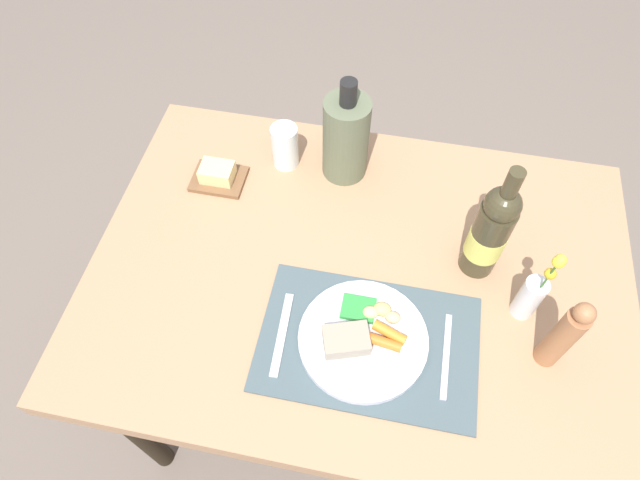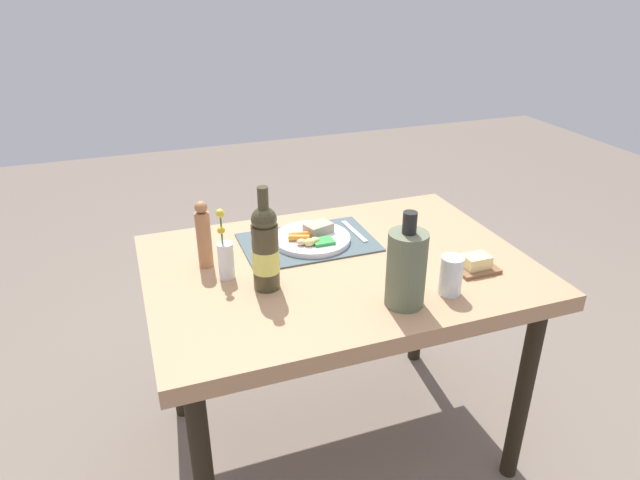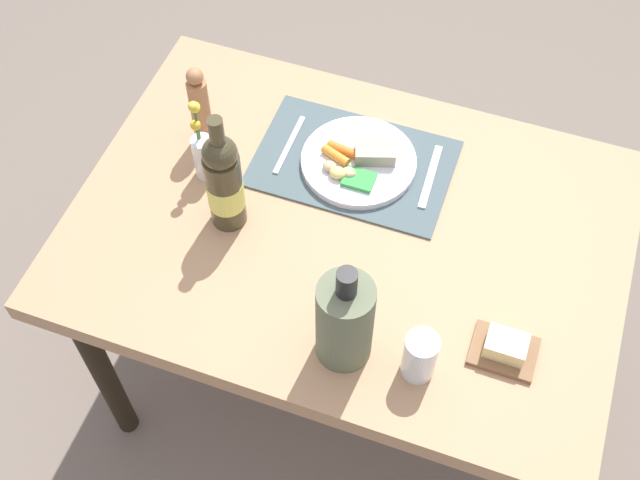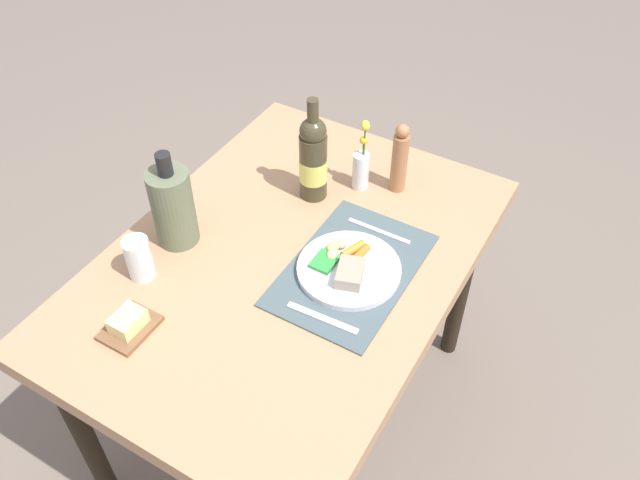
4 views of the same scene
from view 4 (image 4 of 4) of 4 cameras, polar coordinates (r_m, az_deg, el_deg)
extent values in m
plane|color=#706357|center=(2.33, -2.23, -14.66)|extent=(8.00, 8.00, 0.00)
cube|color=tan|center=(1.74, -2.89, -2.10)|extent=(1.20, 0.86, 0.05)
cylinder|color=black|center=(2.25, 12.19, -3.66)|extent=(0.06, 0.06, 0.71)
cylinder|color=black|center=(1.99, -19.80, -15.39)|extent=(0.06, 0.06, 0.71)
cylinder|color=black|center=(2.45, -2.91, 2.37)|extent=(0.06, 0.06, 0.71)
cube|color=#46565B|center=(1.68, 2.73, -2.56)|extent=(0.45, 0.29, 0.01)
cylinder|color=silver|center=(1.67, 2.51, -2.54)|extent=(0.26, 0.26, 0.02)
cube|color=gray|center=(1.62, 2.60, -2.90)|extent=(0.11, 0.09, 0.03)
cylinder|color=orange|center=(1.68, 3.38, -1.32)|extent=(0.08, 0.03, 0.02)
cylinder|color=orange|center=(1.69, 2.88, -0.81)|extent=(0.07, 0.04, 0.02)
ellipsoid|color=#D5C384|center=(1.68, 1.05, -1.27)|extent=(0.03, 0.03, 0.02)
ellipsoid|color=#D9C26D|center=(1.69, 1.12, -0.63)|extent=(0.04, 0.03, 0.03)
ellipsoid|color=tan|center=(1.70, 1.90, -0.34)|extent=(0.03, 0.03, 0.02)
cube|color=green|center=(1.67, 0.40, -1.88)|extent=(0.07, 0.06, 0.01)
cube|color=silver|center=(1.57, 0.20, -6.76)|extent=(0.03, 0.19, 0.00)
cube|color=silver|center=(1.78, 5.11, 0.77)|extent=(0.01, 0.18, 0.00)
cylinder|color=silver|center=(1.69, -15.38, -1.53)|extent=(0.07, 0.07, 0.12)
cylinder|color=silver|center=(1.71, -15.23, -2.08)|extent=(0.06, 0.06, 0.06)
cylinder|color=silver|center=(1.90, 3.53, 5.98)|extent=(0.05, 0.05, 0.11)
cylinder|color=#3F7233|center=(1.89, 3.68, 6.63)|extent=(0.00, 0.00, 0.16)
sphere|color=gold|center=(1.84, 3.79, 8.59)|extent=(0.02, 0.02, 0.02)
cylinder|color=#3F7233|center=(1.87, 3.78, 7.24)|extent=(0.00, 0.00, 0.21)
sphere|color=yellow|center=(1.81, 3.94, 9.94)|extent=(0.02, 0.02, 0.02)
cylinder|color=#3F7233|center=(1.87, 3.81, 7.14)|extent=(0.00, 0.00, 0.21)
sphere|color=yellow|center=(1.81, 3.97, 9.78)|extent=(0.02, 0.02, 0.02)
cylinder|color=#A76D45|center=(1.88, 6.86, 6.61)|extent=(0.05, 0.05, 0.18)
sphere|color=#A76D45|center=(1.82, 7.15, 9.33)|extent=(0.04, 0.04, 0.04)
cylinder|color=#5F674D|center=(1.73, -12.58, 2.76)|extent=(0.11, 0.11, 0.22)
cylinder|color=black|center=(1.65, -13.32, 6.38)|extent=(0.04, 0.04, 0.06)
cylinder|color=#3D3722|center=(1.84, -0.58, 6.37)|extent=(0.08, 0.08, 0.20)
sphere|color=#3D3722|center=(1.77, -0.61, 9.39)|extent=(0.07, 0.07, 0.07)
cylinder|color=#3D3722|center=(1.74, -0.62, 10.77)|extent=(0.03, 0.03, 0.09)
cylinder|color=#DBDB62|center=(1.84, -0.58, 6.13)|extent=(0.08, 0.08, 0.07)
cube|color=brown|center=(1.62, -16.09, -7.32)|extent=(0.13, 0.10, 0.01)
cube|color=#EFD68C|center=(1.60, -16.27, -6.75)|extent=(0.08, 0.06, 0.04)
camera|label=1|loc=(1.04, 30.14, 28.78)|focal=30.22mm
camera|label=2|loc=(2.70, -27.72, 32.45)|focal=31.69mm
camera|label=3|loc=(1.83, -51.34, 40.15)|focal=46.06mm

